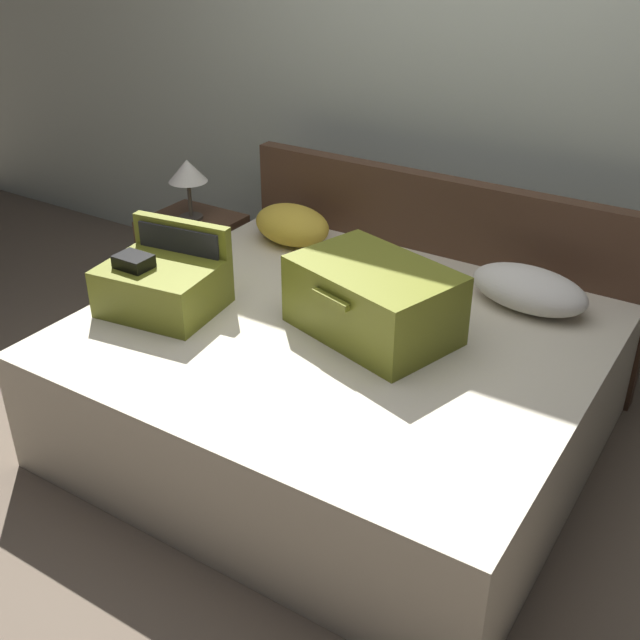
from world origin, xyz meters
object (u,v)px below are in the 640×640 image
bed (337,385)px  hard_case_medium (162,282)px  nightstand (195,263)px  table_lamp (188,173)px  pillow_near_headboard (529,289)px  hard_case_large (373,300)px  pillow_center_head (292,225)px

bed → hard_case_medium: hard_case_medium is taller
bed → nightstand: 1.36m
hard_case_medium → table_lamp: bearing=117.0°
hard_case_medium → pillow_near_headboard: size_ratio=0.99×
hard_case_large → table_lamp: bearing=175.2°
pillow_near_headboard → hard_case_large: bearing=-129.8°
pillow_center_head → nightstand: pillow_center_head is taller
hard_case_large → pillow_near_headboard: 0.66m
hard_case_large → pillow_center_head: hard_case_large is taller
pillow_near_headboard → nightstand: size_ratio=0.95×
table_lamp → pillow_center_head: bearing=1.8°
hard_case_large → nightstand: hard_case_large is taller
hard_case_medium → table_lamp: (-0.56, 0.80, 0.12)m
bed → hard_case_large: hard_case_large is taller
pillow_near_headboard → nightstand: 1.80m
nightstand → hard_case_medium: bearing=-55.2°
hard_case_large → pillow_center_head: (-0.74, 0.54, -0.05)m
hard_case_medium → table_lamp: size_ratio=1.56×
hard_case_large → nightstand: (-1.35, 0.52, -0.39)m
pillow_center_head → nightstand: bearing=-178.2°
pillow_near_headboard → nightstand: pillow_near_headboard is taller
bed → table_lamp: (-1.23, 0.58, 0.49)m
pillow_center_head → bed: bearing=-44.0°
pillow_near_headboard → pillow_center_head: (-1.16, 0.03, 0.01)m
nightstand → hard_case_large: bearing=-21.2°
hard_case_large → hard_case_medium: size_ratio=1.42×
pillow_center_head → table_lamp: bearing=-178.2°
pillow_center_head → nightstand: size_ratio=0.78×
hard_case_medium → pillow_near_headboard: bearing=25.2°
hard_case_large → pillow_near_headboard: size_ratio=1.41×
pillow_near_headboard → pillow_center_head: pillow_center_head is taller
pillow_near_headboard → table_lamp: bearing=179.6°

